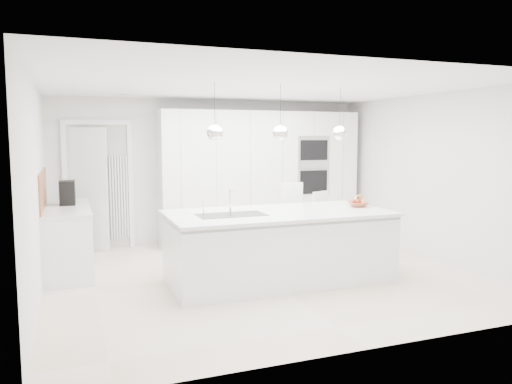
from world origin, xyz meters
name	(u,v)px	position (x,y,z in m)	size (l,w,h in m)	color
floor	(264,276)	(0.00, 0.00, 0.00)	(5.50, 5.50, 0.00)	beige
wall_back	(213,171)	(0.00, 2.50, 1.25)	(5.50, 5.50, 0.00)	silver
wall_left	(36,191)	(-2.75, 0.00, 1.25)	(5.00, 5.00, 0.00)	silver
ceiling	(264,86)	(0.00, 0.00, 2.50)	(5.50, 5.50, 0.00)	white
tall_cabinets	(260,177)	(0.80, 2.20, 1.15)	(3.60, 0.60, 2.30)	white
oven_stack	(314,165)	(1.70, 1.89, 1.35)	(0.62, 0.04, 1.05)	#A5A5A8
doorway_frame	(99,188)	(-1.95, 2.47, 1.02)	(1.11, 0.08, 2.13)	white
hallway_door	(83,190)	(-2.20, 2.42, 1.00)	(0.82, 0.04, 2.00)	white
radiator	(119,197)	(-1.63, 2.46, 0.85)	(0.32, 0.04, 1.40)	white
left_base_cabinets	(68,240)	(-2.45, 1.20, 0.43)	(0.60, 1.80, 0.86)	white
left_worktop	(67,208)	(-2.45, 1.20, 0.88)	(0.62, 1.82, 0.04)	white
oak_backsplash	(43,189)	(-2.74, 1.20, 1.15)	(0.02, 1.80, 0.50)	#9E552E
island_base	(280,248)	(0.10, -0.30, 0.43)	(2.80, 1.20, 0.86)	white
island_worktop	(278,213)	(0.10, -0.25, 0.88)	(2.84, 1.40, 0.04)	white
island_sink	(231,221)	(-0.55, -0.30, 0.82)	(0.84, 0.44, 0.18)	#3F3F42
island_tap	(230,201)	(-0.50, -0.10, 1.05)	(0.02, 0.02, 0.30)	white
pendant_left	(215,133)	(-0.75, -0.30, 1.90)	(0.20, 0.20, 0.20)	white
pendant_mid	(280,133)	(0.10, -0.30, 1.90)	(0.20, 0.20, 0.20)	white
pendant_right	(340,133)	(0.95, -0.30, 1.90)	(0.20, 0.20, 0.20)	white
fruit_bowl	(358,204)	(1.30, -0.22, 0.93)	(0.28, 0.28, 0.07)	#9E552E
espresso_machine	(67,193)	(-2.43, 1.41, 1.07)	(0.20, 0.32, 0.34)	black
bar_stool_left	(296,224)	(0.70, 0.50, 0.58)	(0.39, 0.54, 1.17)	white
bar_stool_right	(324,226)	(1.22, 0.58, 0.51)	(0.33, 0.46, 1.01)	white
apple_a	(355,202)	(1.27, -0.21, 0.97)	(0.08, 0.08, 0.08)	red
apple_b	(358,202)	(1.29, -0.25, 0.97)	(0.08, 0.08, 0.08)	red
apple_c	(358,202)	(1.29, -0.23, 0.97)	(0.08, 0.08, 0.08)	red
banana_bunch	(360,199)	(1.31, -0.24, 1.01)	(0.21, 0.21, 0.03)	gold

